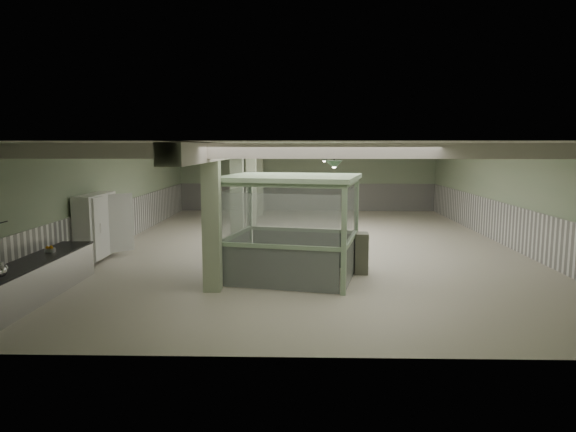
{
  "coord_description": "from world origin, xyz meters",
  "views": [
    {
      "loc": [
        -0.35,
        -18.21,
        3.5
      ],
      "look_at": [
        -0.76,
        -1.89,
        1.3
      ],
      "focal_mm": 32.0,
      "sensor_mm": 36.0,
      "label": 1
    }
  ],
  "objects_px": {
    "filing_cabinet": "(361,253)",
    "walkin_cooler": "(97,230)",
    "guard_booth": "(291,210)",
    "prep_counter": "(29,282)"
  },
  "relations": [
    {
      "from": "prep_counter",
      "to": "guard_booth",
      "type": "relative_size",
      "value": 1.32
    },
    {
      "from": "walkin_cooler",
      "to": "guard_booth",
      "type": "distance_m",
      "value": 6.38
    },
    {
      "from": "filing_cabinet",
      "to": "prep_counter",
      "type": "bearing_deg",
      "value": -156.75
    },
    {
      "from": "guard_booth",
      "to": "filing_cabinet",
      "type": "height_order",
      "value": "guard_booth"
    },
    {
      "from": "walkin_cooler",
      "to": "guard_booth",
      "type": "xyz_separation_m",
      "value": [
        6.02,
        -1.91,
        0.87
      ]
    },
    {
      "from": "prep_counter",
      "to": "filing_cabinet",
      "type": "height_order",
      "value": "filing_cabinet"
    },
    {
      "from": "guard_booth",
      "to": "filing_cabinet",
      "type": "relative_size",
      "value": 3.48
    },
    {
      "from": "filing_cabinet",
      "to": "walkin_cooler",
      "type": "bearing_deg",
      "value": 173.64
    },
    {
      "from": "prep_counter",
      "to": "guard_booth",
      "type": "bearing_deg",
      "value": 21.2
    },
    {
      "from": "prep_counter",
      "to": "guard_booth",
      "type": "distance_m",
      "value": 6.52
    }
  ]
}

